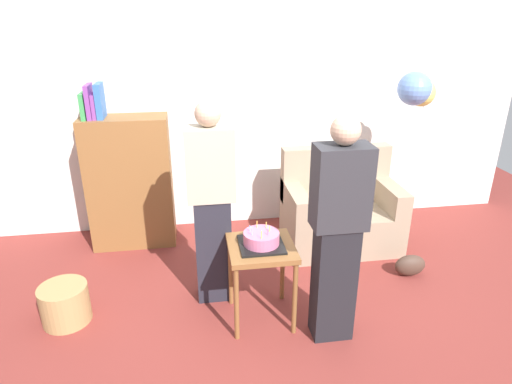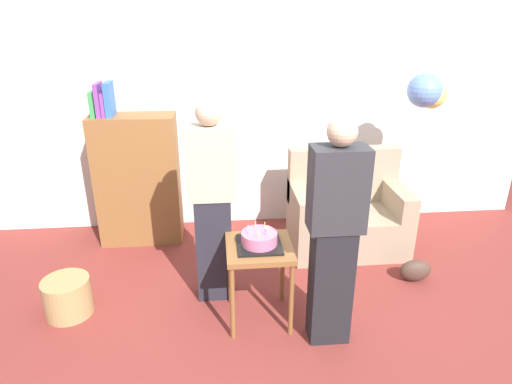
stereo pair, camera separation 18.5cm
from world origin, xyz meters
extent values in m
plane|color=maroon|center=(0.00, 0.00, 0.00)|extent=(8.00, 8.00, 0.00)
cube|color=silver|center=(0.00, 2.05, 1.35)|extent=(6.00, 0.10, 2.70)
cube|color=gray|center=(0.84, 1.28, 0.20)|extent=(1.10, 0.70, 0.40)
cube|color=gray|center=(0.84, 1.55, 0.68)|extent=(1.10, 0.16, 0.56)
cube|color=gray|center=(0.37, 1.28, 0.52)|extent=(0.16, 0.70, 0.24)
cube|color=gray|center=(1.31, 1.28, 0.52)|extent=(0.16, 0.70, 0.24)
cube|color=brown|center=(-1.20, 1.67, 0.65)|extent=(0.80, 0.36, 1.30)
cube|color=#38934C|center=(-1.52, 1.67, 1.42)|extent=(0.04, 0.26, 0.23)
cube|color=#7F3D93|center=(-1.47, 1.67, 1.45)|extent=(0.04, 0.24, 0.30)
cube|color=#7F3D93|center=(-1.43, 1.67, 1.41)|extent=(0.03, 0.22, 0.22)
cube|color=#3366B7|center=(-1.38, 1.67, 1.45)|extent=(0.05, 0.23, 0.31)
cube|color=brown|center=(-0.13, 0.28, 0.61)|extent=(0.48, 0.48, 0.04)
cylinder|color=brown|center=(-0.34, 0.07, 0.30)|extent=(0.04, 0.04, 0.59)
cylinder|color=brown|center=(0.08, 0.07, 0.30)|extent=(0.04, 0.04, 0.59)
cylinder|color=brown|center=(-0.34, 0.49, 0.30)|extent=(0.04, 0.04, 0.59)
cylinder|color=brown|center=(0.08, 0.49, 0.30)|extent=(0.04, 0.04, 0.59)
cube|color=black|center=(-0.13, 0.28, 0.64)|extent=(0.32, 0.32, 0.02)
cylinder|color=#D66B93|center=(-0.13, 0.28, 0.69)|extent=(0.26, 0.26, 0.09)
cylinder|color=#F2CC4C|center=(-0.07, 0.29, 0.76)|extent=(0.01, 0.01, 0.05)
cylinder|color=#F2CC4C|center=(-0.08, 0.35, 0.76)|extent=(0.01, 0.01, 0.05)
cylinder|color=#F2CC4C|center=(-0.15, 0.37, 0.77)|extent=(0.01, 0.01, 0.05)
cylinder|color=#66B2E5|center=(-0.21, 0.32, 0.76)|extent=(0.01, 0.01, 0.05)
cylinder|color=#66B2E5|center=(-0.20, 0.25, 0.77)|extent=(0.01, 0.01, 0.06)
cylinder|color=#F2CC4C|center=(-0.15, 0.19, 0.77)|extent=(0.01, 0.01, 0.06)
cylinder|color=#EA668C|center=(-0.09, 0.24, 0.76)|extent=(0.01, 0.01, 0.05)
cube|color=#23232D|center=(-0.46, 0.62, 0.44)|extent=(0.28, 0.20, 0.88)
cube|color=#B2A893|center=(-0.46, 0.62, 1.16)|extent=(0.36, 0.22, 0.56)
sphere|color=#D1A889|center=(-0.46, 0.62, 1.53)|extent=(0.19, 0.19, 0.19)
cube|color=black|center=(0.34, 0.03, 0.44)|extent=(0.28, 0.20, 0.88)
cube|color=#2D2D33|center=(0.34, 0.03, 1.16)|extent=(0.36, 0.22, 0.56)
sphere|color=#D1A889|center=(0.34, 0.03, 1.53)|extent=(0.19, 0.19, 0.19)
cylinder|color=#A88451|center=(-1.61, 0.47, 0.15)|extent=(0.36, 0.36, 0.30)
ellipsoid|color=#473328|center=(1.28, 0.66, 0.10)|extent=(0.28, 0.14, 0.20)
cylinder|color=silver|center=(1.58, 1.35, 0.76)|extent=(0.00, 0.00, 1.52)
sphere|color=#668ED6|center=(1.46, 1.33, 1.55)|extent=(0.31, 0.31, 0.31)
sphere|color=#E5D666|center=(1.54, 1.35, 1.50)|extent=(0.26, 0.26, 0.26)
camera|label=1|loc=(-0.60, -2.47, 2.21)|focal=30.88mm
camera|label=2|loc=(-0.41, -2.49, 2.21)|focal=30.88mm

